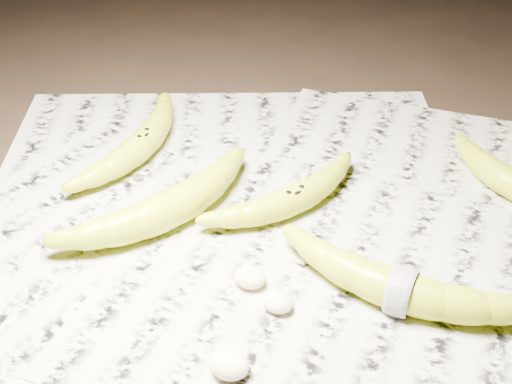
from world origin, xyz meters
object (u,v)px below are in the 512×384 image
at_px(banana_left_b, 169,206).
at_px(banana_taped, 402,288).
at_px(banana_center, 293,197).
at_px(banana_left_a, 142,141).

height_order(banana_left_b, banana_taped, banana_left_b).
bearing_deg(banana_taped, banana_center, 148.56).
bearing_deg(banana_left_b, banana_taped, -68.87).
height_order(banana_left_a, banana_taped, banana_taped).
bearing_deg(banana_center, banana_left_a, 112.50).
xyz_separation_m(banana_left_b, banana_center, (0.12, 0.07, -0.00)).
distance_m(banana_left_a, banana_center, 0.21).
height_order(banana_left_a, banana_left_b, banana_left_b).
bearing_deg(banana_center, banana_left_b, 153.66).
relative_size(banana_left_a, banana_taped, 0.86).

